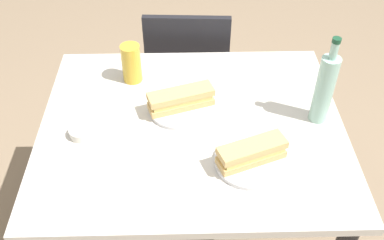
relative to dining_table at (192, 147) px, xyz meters
name	(u,v)px	position (x,y,z in m)	size (l,w,h in m)	color
dining_table	(192,147)	(0.00, 0.00, 0.00)	(1.06, 0.89, 0.74)	beige
chair_far	(188,73)	(0.00, 0.64, -0.14)	(0.42, 0.42, 0.86)	black
plate_near	(181,108)	(-0.04, 0.08, 0.12)	(0.23, 0.23, 0.01)	white
baguette_sandwich_near	(181,99)	(-0.04, 0.08, 0.16)	(0.24, 0.14, 0.07)	tan
knife_near	(174,97)	(-0.06, 0.13, 0.13)	(0.18, 0.06, 0.01)	silver
plate_far	(251,161)	(0.18, -0.19, 0.12)	(0.23, 0.23, 0.01)	white
baguette_sandwich_far	(252,152)	(0.18, -0.19, 0.16)	(0.23, 0.14, 0.07)	tan
knife_far	(240,149)	(0.15, -0.14, 0.13)	(0.17, 0.07, 0.01)	silver
water_bottle	(325,88)	(0.45, 0.02, 0.25)	(0.06, 0.06, 0.33)	#99C6B7
beer_glass	(131,63)	(-0.22, 0.26, 0.19)	(0.07, 0.07, 0.15)	gold
olive_bowl	(82,132)	(-0.38, -0.05, 0.13)	(0.08, 0.08, 0.03)	silver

